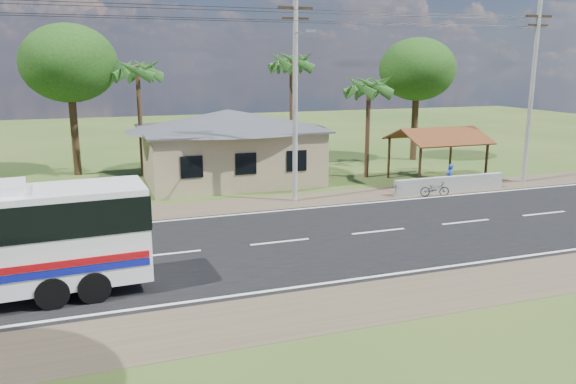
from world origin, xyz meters
name	(u,v)px	position (x,y,z in m)	size (l,w,h in m)	color
ground	(280,242)	(0.00, 0.00, 0.00)	(120.00, 120.00, 0.00)	#2D4A1A
road	(280,242)	(0.00, 0.00, 0.01)	(120.00, 16.00, 0.03)	black
house	(229,138)	(1.00, 13.00, 2.64)	(12.40, 10.00, 5.00)	tan
waiting_shed	(438,137)	(13.00, 8.50, 2.73)	(5.20, 4.48, 3.35)	#332412
concrete_barrier	(450,184)	(12.00, 5.60, 0.45)	(7.00, 0.30, 0.90)	#9E9E99
utility_poles	(289,91)	(2.67, 6.49, 5.77)	(32.80, 2.22, 11.00)	#9E9E99
palm_near	(369,87)	(9.50, 11.00, 5.71)	(2.80, 2.80, 6.70)	#47301E
palm_mid	(292,63)	(6.00, 15.50, 7.16)	(2.80, 2.80, 8.20)	#47301E
palm_far	(137,71)	(-4.00, 16.00, 6.68)	(2.80, 2.80, 7.70)	#47301E
tree_behind_house	(69,64)	(-8.00, 18.00, 7.12)	(6.00, 6.00, 9.61)	#47301E
tree_behind_shed	(417,70)	(16.00, 16.00, 6.68)	(5.60, 5.60, 9.02)	#47301E
motorcycle	(435,189)	(10.57, 4.92, 0.42)	(0.56, 1.60, 0.84)	black
person	(450,178)	(12.13, 5.82, 0.78)	(0.57, 0.37, 1.56)	#1C389B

